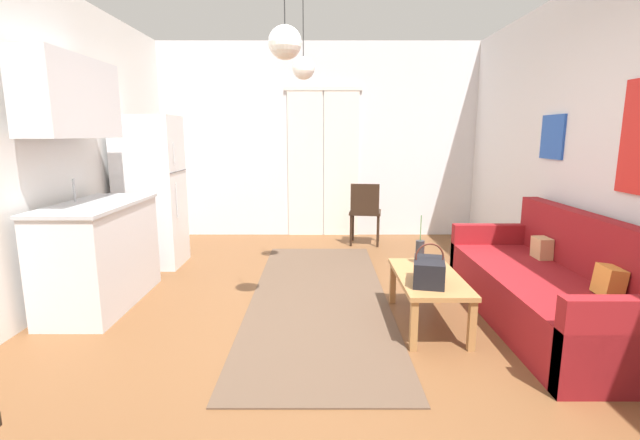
{
  "coord_description": "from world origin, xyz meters",
  "views": [
    {
      "loc": [
        0.03,
        -3.15,
        1.5
      ],
      "look_at": [
        0.02,
        0.85,
        0.74
      ],
      "focal_mm": 25.39,
      "sensor_mm": 36.0,
      "label": 1
    }
  ],
  "objects_px": {
    "bamboo_vase": "(421,252)",
    "handbag": "(430,271)",
    "refrigerator": "(152,192)",
    "couch": "(555,291)",
    "pendant_lamp_far": "(304,68)",
    "coffee_table": "(429,282)",
    "accent_chair": "(366,210)",
    "pendant_lamp_near": "(286,42)"
  },
  "relations": [
    {
      "from": "bamboo_vase",
      "to": "coffee_table",
      "type": "bearing_deg",
      "value": -90.14
    },
    {
      "from": "couch",
      "to": "pendant_lamp_far",
      "type": "distance_m",
      "value": 2.99
    },
    {
      "from": "coffee_table",
      "to": "accent_chair",
      "type": "bearing_deg",
      "value": 95.31
    },
    {
      "from": "accent_chair",
      "to": "handbag",
      "type": "bearing_deg",
      "value": 102.51
    },
    {
      "from": "coffee_table",
      "to": "pendant_lamp_far",
      "type": "distance_m",
      "value": 2.37
    },
    {
      "from": "couch",
      "to": "bamboo_vase",
      "type": "xyz_separation_m",
      "value": [
        -1.0,
        0.33,
        0.23
      ]
    },
    {
      "from": "pendant_lamp_near",
      "to": "pendant_lamp_far",
      "type": "height_order",
      "value": "same"
    },
    {
      "from": "bamboo_vase",
      "to": "refrigerator",
      "type": "relative_size",
      "value": 0.25
    },
    {
      "from": "couch",
      "to": "pendant_lamp_far",
      "type": "height_order",
      "value": "pendant_lamp_far"
    },
    {
      "from": "bamboo_vase",
      "to": "pendant_lamp_far",
      "type": "height_order",
      "value": "pendant_lamp_far"
    },
    {
      "from": "couch",
      "to": "pendant_lamp_near",
      "type": "relative_size",
      "value": 2.79
    },
    {
      "from": "coffee_table",
      "to": "pendant_lamp_far",
      "type": "xyz_separation_m",
      "value": [
        -1.02,
        1.19,
        1.78
      ]
    },
    {
      "from": "couch",
      "to": "coffee_table",
      "type": "height_order",
      "value": "couch"
    },
    {
      "from": "coffee_table",
      "to": "pendant_lamp_near",
      "type": "distance_m",
      "value": 2.09
    },
    {
      "from": "coffee_table",
      "to": "pendant_lamp_near",
      "type": "relative_size",
      "value": 1.28
    },
    {
      "from": "pendant_lamp_near",
      "to": "handbag",
      "type": "bearing_deg",
      "value": -5.13
    },
    {
      "from": "coffee_table",
      "to": "handbag",
      "type": "xyz_separation_m",
      "value": [
        -0.05,
        -0.2,
        0.15
      ]
    },
    {
      "from": "handbag",
      "to": "refrigerator",
      "type": "xyz_separation_m",
      "value": [
        -2.73,
        1.88,
        0.35
      ]
    },
    {
      "from": "handbag",
      "to": "pendant_lamp_far",
      "type": "relative_size",
      "value": 0.49
    },
    {
      "from": "couch",
      "to": "accent_chair",
      "type": "xyz_separation_m",
      "value": [
        -1.25,
        2.62,
        0.21
      ]
    },
    {
      "from": "coffee_table",
      "to": "handbag",
      "type": "height_order",
      "value": "handbag"
    },
    {
      "from": "couch",
      "to": "pendant_lamp_far",
      "type": "bearing_deg",
      "value": 149.72
    },
    {
      "from": "couch",
      "to": "pendant_lamp_near",
      "type": "xyz_separation_m",
      "value": [
        -2.1,
        -0.12,
        1.85
      ]
    },
    {
      "from": "couch",
      "to": "handbag",
      "type": "height_order",
      "value": "couch"
    },
    {
      "from": "bamboo_vase",
      "to": "pendant_lamp_near",
      "type": "bearing_deg",
      "value": -157.75
    },
    {
      "from": "refrigerator",
      "to": "pendant_lamp_near",
      "type": "xyz_separation_m",
      "value": [
        1.68,
        -1.79,
        1.27
      ]
    },
    {
      "from": "couch",
      "to": "handbag",
      "type": "bearing_deg",
      "value": -168.74
    },
    {
      "from": "couch",
      "to": "pendant_lamp_near",
      "type": "distance_m",
      "value": 2.8
    },
    {
      "from": "coffee_table",
      "to": "handbag",
      "type": "relative_size",
      "value": 2.68
    },
    {
      "from": "pendant_lamp_near",
      "to": "couch",
      "type": "bearing_deg",
      "value": 3.14
    },
    {
      "from": "bamboo_vase",
      "to": "handbag",
      "type": "relative_size",
      "value": 1.12
    },
    {
      "from": "couch",
      "to": "pendant_lamp_near",
      "type": "height_order",
      "value": "pendant_lamp_near"
    },
    {
      "from": "coffee_table",
      "to": "pendant_lamp_near",
      "type": "height_order",
      "value": "pendant_lamp_near"
    },
    {
      "from": "handbag",
      "to": "pendant_lamp_far",
      "type": "xyz_separation_m",
      "value": [
        -0.97,
        1.39,
        1.63
      ]
    },
    {
      "from": "handbag",
      "to": "accent_chair",
      "type": "bearing_deg",
      "value": 93.94
    },
    {
      "from": "accent_chair",
      "to": "bamboo_vase",
      "type": "bearing_deg",
      "value": 104.69
    },
    {
      "from": "handbag",
      "to": "accent_chair",
      "type": "relative_size",
      "value": 0.44
    },
    {
      "from": "accent_chair",
      "to": "pendant_lamp_near",
      "type": "bearing_deg",
      "value": 81.22
    },
    {
      "from": "refrigerator",
      "to": "pendant_lamp_near",
      "type": "height_order",
      "value": "pendant_lamp_near"
    },
    {
      "from": "bamboo_vase",
      "to": "handbag",
      "type": "distance_m",
      "value": 0.55
    },
    {
      "from": "couch",
      "to": "accent_chair",
      "type": "bearing_deg",
      "value": 115.46
    },
    {
      "from": "coffee_table",
      "to": "pendant_lamp_near",
      "type": "bearing_deg",
      "value": -174.49
    }
  ]
}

